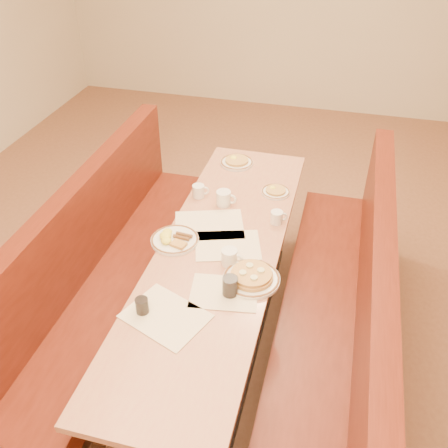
% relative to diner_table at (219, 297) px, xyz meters
% --- Properties ---
extents(ground, '(8.00, 8.00, 0.00)m').
position_rel_diner_table_xyz_m(ground, '(0.00, 0.00, -0.37)').
color(ground, '#9E6647').
rests_on(ground, ground).
extents(room_envelope, '(6.04, 8.04, 2.82)m').
position_rel_diner_table_xyz_m(room_envelope, '(0.00, 0.00, 1.56)').
color(room_envelope, beige).
rests_on(room_envelope, ground).
extents(diner_table, '(0.70, 2.50, 0.75)m').
position_rel_diner_table_xyz_m(diner_table, '(0.00, 0.00, 0.00)').
color(diner_table, black).
rests_on(diner_table, ground).
extents(booth_left, '(0.55, 2.50, 1.05)m').
position_rel_diner_table_xyz_m(booth_left, '(-0.73, 0.00, -0.01)').
color(booth_left, '#4C3326').
rests_on(booth_left, ground).
extents(booth_right, '(0.55, 2.50, 1.05)m').
position_rel_diner_table_xyz_m(booth_right, '(0.73, 0.00, -0.01)').
color(booth_right, '#4C3326').
rests_on(booth_right, ground).
extents(placemat_near_left, '(0.48, 0.42, 0.00)m').
position_rel_diner_table_xyz_m(placemat_near_left, '(-0.12, -0.57, 0.38)').
color(placemat_near_left, '#F5DCC0').
rests_on(placemat_near_left, diner_table).
extents(placemat_near_right, '(0.39, 0.31, 0.00)m').
position_rel_diner_table_xyz_m(placemat_near_right, '(0.12, -0.33, 0.38)').
color(placemat_near_right, '#F5DCC0').
rests_on(placemat_near_right, diner_table).
extents(placemat_far_left, '(0.50, 0.43, 0.00)m').
position_rel_diner_table_xyz_m(placemat_far_left, '(-0.12, 0.22, 0.38)').
color(placemat_far_left, '#F5DCC0').
rests_on(placemat_far_left, diner_table).
extents(placemat_far_right, '(0.45, 0.38, 0.00)m').
position_rel_diner_table_xyz_m(placemat_far_right, '(0.04, 0.06, 0.38)').
color(placemat_far_right, '#F5DCC0').
rests_on(placemat_far_right, diner_table).
extents(pancake_plate, '(0.31, 0.31, 0.07)m').
position_rel_diner_table_xyz_m(pancake_plate, '(0.24, -0.20, 0.40)').
color(pancake_plate, white).
rests_on(pancake_plate, diner_table).
extents(eggs_plate, '(0.29, 0.29, 0.06)m').
position_rel_diner_table_xyz_m(eggs_plate, '(-0.28, 0.01, 0.39)').
color(eggs_plate, white).
rests_on(eggs_plate, diner_table).
extents(extra_plate_mid, '(0.20, 0.20, 0.04)m').
position_rel_diner_table_xyz_m(extra_plate_mid, '(0.22, 0.70, 0.39)').
color(extra_plate_mid, white).
rests_on(extra_plate_mid, diner_table).
extents(extra_plate_far, '(0.25, 0.25, 0.05)m').
position_rel_diner_table_xyz_m(extra_plate_far, '(-0.13, 1.03, 0.39)').
color(extra_plate_far, white).
rests_on(extra_plate_far, diner_table).
extents(coffee_mug_a, '(0.13, 0.09, 0.10)m').
position_rel_diner_table_xyz_m(coffee_mug_a, '(0.09, -0.10, 0.43)').
color(coffee_mug_a, white).
rests_on(coffee_mug_a, diner_table).
extents(coffee_mug_b, '(0.11, 0.08, 0.09)m').
position_rel_diner_table_xyz_m(coffee_mug_b, '(-0.28, 0.52, 0.42)').
color(coffee_mug_b, white).
rests_on(coffee_mug_b, diner_table).
extents(coffee_mug_c, '(0.11, 0.08, 0.08)m').
position_rel_diner_table_xyz_m(coffee_mug_c, '(0.28, 0.36, 0.42)').
color(coffee_mug_c, white).
rests_on(coffee_mug_c, diner_table).
extents(coffee_mug_d, '(0.14, 0.10, 0.10)m').
position_rel_diner_table_xyz_m(coffee_mug_d, '(-0.09, 0.47, 0.43)').
color(coffee_mug_d, white).
rests_on(coffee_mug_d, diner_table).
extents(soda_tumbler_near, '(0.07, 0.07, 0.09)m').
position_rel_diner_table_xyz_m(soda_tumbler_near, '(-0.24, -0.57, 0.42)').
color(soda_tumbler_near, black).
rests_on(soda_tumbler_near, diner_table).
extents(soda_tumbler_mid, '(0.08, 0.08, 0.11)m').
position_rel_diner_table_xyz_m(soda_tumbler_mid, '(0.15, -0.34, 0.43)').
color(soda_tumbler_mid, black).
rests_on(soda_tumbler_mid, diner_table).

